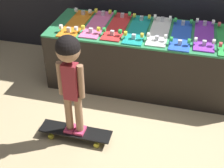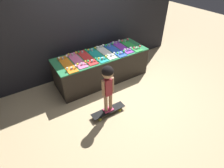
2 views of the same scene
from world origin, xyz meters
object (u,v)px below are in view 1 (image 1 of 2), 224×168
Objects in this scene: skateboard_orange_on_rack at (76,23)px; skateboard_red_on_rack at (118,25)px; skateboard_pink_on_rack at (97,23)px; skateboard_white_on_rack at (160,30)px; skateboard_teal_on_rack at (138,29)px; skateboard_blue_on_rack at (181,34)px; skateboard_purple_on_rack at (204,34)px; child at (70,69)px; skateboard_on_floor at (76,132)px.

skateboard_orange_on_rack is 0.48m from skateboard_red_on_rack.
skateboard_pink_on_rack is 1.00× the size of skateboard_white_on_rack.
skateboard_white_on_rack is (0.24, 0.03, 0.00)m from skateboard_teal_on_rack.
skateboard_pink_on_rack is 0.96m from skateboard_blue_on_rack.
skateboard_teal_on_rack is at bearing -177.04° from skateboard_purple_on_rack.
skateboard_pink_on_rack is 1.20m from skateboard_purple_on_rack.
skateboard_orange_on_rack is 1.20m from skateboard_blue_on_rack.
child reaches higher than skateboard_red_on_rack.
skateboard_orange_on_rack is 1.05× the size of skateboard_on_floor.
child reaches higher than skateboard_teal_on_rack.
child is (0.00, 0.00, 0.73)m from skateboard_on_floor.
skateboard_orange_on_rack is at bearing -175.02° from skateboard_red_on_rack.
child reaches higher than skateboard_purple_on_rack.
skateboard_purple_on_rack is at bearing 1.98° from skateboard_orange_on_rack.
skateboard_pink_on_rack is at bearing 179.77° from skateboard_red_on_rack.
skateboard_teal_on_rack and skateboard_blue_on_rack have the same top height.
skateboard_teal_on_rack is at bearing 1.01° from skateboard_orange_on_rack.
skateboard_white_on_rack is at bearing -0.37° from skateboard_pink_on_rack.
skateboard_purple_on_rack is (0.48, 0.01, 0.00)m from skateboard_white_on_rack.
child is at bearing -72.85° from skateboard_orange_on_rack.
skateboard_orange_on_rack is 1.00× the size of skateboard_blue_on_rack.
skateboard_teal_on_rack is at bearing 178.50° from skateboard_blue_on_rack.
skateboard_blue_on_rack is at bearing -1.50° from skateboard_teal_on_rack.
skateboard_blue_on_rack is (0.96, -0.04, 0.00)m from skateboard_pink_on_rack.
skateboard_red_on_rack and skateboard_white_on_rack have the same top height.
skateboard_red_on_rack is at bearing 84.15° from child.
skateboard_purple_on_rack is at bearing 45.98° from skateboard_on_floor.
skateboard_white_on_rack reaches higher than skateboard_on_floor.
child is (-0.86, -1.09, 0.09)m from skateboard_blue_on_rack.
skateboard_pink_on_rack is at bearing 96.23° from child.
skateboard_on_floor is (0.34, -1.09, -0.64)m from skateboard_orange_on_rack.
skateboard_red_on_rack is at bearing 179.55° from skateboard_white_on_rack.
skateboard_pink_on_rack is at bearing 179.63° from skateboard_white_on_rack.
skateboard_pink_on_rack is (0.24, 0.04, 0.00)m from skateboard_orange_on_rack.
skateboard_teal_on_rack and skateboard_white_on_rack have the same top height.
skateboard_purple_on_rack is 1.71m from skateboard_on_floor.
skateboard_red_on_rack is at bearing 82.81° from skateboard_on_floor.
skateboard_teal_on_rack reaches higher than skateboard_on_floor.
skateboard_pink_on_rack is 1.00× the size of skateboard_teal_on_rack.
child is (-1.10, -1.14, 0.09)m from skateboard_purple_on_rack.
skateboard_teal_on_rack is at bearing -173.95° from skateboard_white_on_rack.
skateboard_orange_on_rack is at bearing -178.99° from skateboard_teal_on_rack.
skateboard_orange_on_rack is 1.31m from skateboard_on_floor.
skateboard_white_on_rack is at bearing -178.59° from skateboard_purple_on_rack.
skateboard_on_floor is at bearing -128.33° from skateboard_blue_on_rack.
skateboard_teal_on_rack is 0.72m from skateboard_purple_on_rack.
skateboard_on_floor is (-0.38, -1.11, -0.64)m from skateboard_teal_on_rack.
skateboard_orange_on_rack is at bearing -169.90° from skateboard_pink_on_rack.
skateboard_orange_on_rack is at bearing -179.99° from skateboard_blue_on_rack.
skateboard_pink_on_rack and skateboard_purple_on_rack have the same top height.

